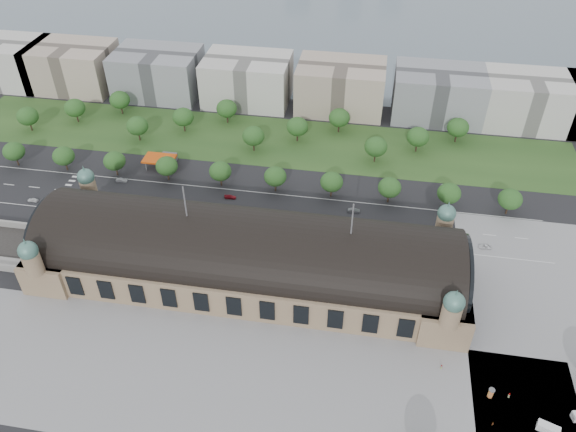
% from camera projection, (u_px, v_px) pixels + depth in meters
% --- Properties ---
extents(ground, '(900.00, 900.00, 0.00)m').
position_uv_depth(ground, '(249.00, 277.00, 201.31)').
color(ground, black).
rests_on(ground, ground).
extents(station, '(150.00, 48.40, 44.30)m').
position_uv_depth(station, '(247.00, 256.00, 194.86)').
color(station, '#8E7758').
rests_on(station, ground).
extents(plaza_south, '(190.00, 48.00, 0.12)m').
position_uv_depth(plaza_south, '(249.00, 385.00, 166.24)').
color(plaza_south, gray).
rests_on(plaza_south, ground).
extents(plaza_east, '(56.00, 100.00, 0.12)m').
position_uv_depth(plaza_east, '(548.00, 313.00, 188.04)').
color(plaza_east, gray).
rests_on(plaza_east, ground).
extents(road_slab, '(260.00, 26.00, 0.10)m').
position_uv_depth(road_slab, '(222.00, 207.00, 233.06)').
color(road_slab, black).
rests_on(road_slab, ground).
extents(grass_belt, '(300.00, 45.00, 0.10)m').
position_uv_depth(grass_belt, '(260.00, 140.00, 274.63)').
color(grass_belt, '#27491D').
rests_on(grass_belt, ground).
extents(petrol_station, '(14.00, 13.00, 5.05)m').
position_uv_depth(petrol_station, '(165.00, 158.00, 256.52)').
color(petrol_station, '#C9460B').
rests_on(petrol_station, ground).
extents(lake, '(700.00, 320.00, 0.08)m').
position_uv_depth(lake, '(334.00, 4.00, 430.07)').
color(lake, slate).
rests_on(lake, ground).
extents(office_0, '(45.00, 32.00, 24.00)m').
position_uv_depth(office_0, '(6.00, 62.00, 317.78)').
color(office_0, beige).
rests_on(office_0, ground).
extents(office_1, '(45.00, 32.00, 24.00)m').
position_uv_depth(office_1, '(72.00, 67.00, 312.62)').
color(office_1, '#B3A08C').
rests_on(office_1, ground).
extents(office_2, '(45.00, 32.00, 24.00)m').
position_uv_depth(office_2, '(158.00, 73.00, 306.18)').
color(office_2, gray).
rests_on(office_2, ground).
extents(office_3, '(45.00, 32.00, 24.00)m').
position_uv_depth(office_3, '(247.00, 80.00, 299.74)').
color(office_3, beige).
rests_on(office_3, ground).
extents(office_4, '(45.00, 32.00, 24.00)m').
position_uv_depth(office_4, '(341.00, 87.00, 293.30)').
color(office_4, '#B3A08C').
rests_on(office_4, ground).
extents(office_5, '(45.00, 32.00, 24.00)m').
position_uv_depth(office_5, '(438.00, 94.00, 286.85)').
color(office_5, gray).
rests_on(office_5, ground).
extents(office_6, '(45.00, 32.00, 24.00)m').
position_uv_depth(office_6, '(530.00, 101.00, 281.06)').
color(office_6, beige).
rests_on(office_6, ground).
extents(tree_row_0, '(9.60, 9.60, 11.52)m').
position_uv_depth(tree_row_0, '(14.00, 151.00, 252.79)').
color(tree_row_0, '#2D2116').
rests_on(tree_row_0, ground).
extents(tree_row_1, '(9.60, 9.60, 11.52)m').
position_uv_depth(tree_row_1, '(64.00, 156.00, 249.70)').
color(tree_row_1, '#2D2116').
rests_on(tree_row_1, ground).
extents(tree_row_2, '(9.60, 9.60, 11.52)m').
position_uv_depth(tree_row_2, '(114.00, 161.00, 246.61)').
color(tree_row_2, '#2D2116').
rests_on(tree_row_2, ground).
extents(tree_row_3, '(9.60, 9.60, 11.52)m').
position_uv_depth(tree_row_3, '(167.00, 166.00, 243.52)').
color(tree_row_3, '#2D2116').
rests_on(tree_row_3, ground).
extents(tree_row_4, '(9.60, 9.60, 11.52)m').
position_uv_depth(tree_row_4, '(220.00, 171.00, 240.42)').
color(tree_row_4, '#2D2116').
rests_on(tree_row_4, ground).
extents(tree_row_5, '(9.60, 9.60, 11.52)m').
position_uv_depth(tree_row_5, '(275.00, 176.00, 237.33)').
color(tree_row_5, '#2D2116').
rests_on(tree_row_5, ground).
extents(tree_row_6, '(9.60, 9.60, 11.52)m').
position_uv_depth(tree_row_6, '(332.00, 182.00, 234.24)').
color(tree_row_6, '#2D2116').
rests_on(tree_row_6, ground).
extents(tree_row_7, '(9.60, 9.60, 11.52)m').
position_uv_depth(tree_row_7, '(390.00, 188.00, 231.15)').
color(tree_row_7, '#2D2116').
rests_on(tree_row_7, ground).
extents(tree_row_8, '(9.60, 9.60, 11.52)m').
position_uv_depth(tree_row_8, '(449.00, 193.00, 228.06)').
color(tree_row_8, '#2D2116').
rests_on(tree_row_8, ground).
extents(tree_row_9, '(9.60, 9.60, 11.52)m').
position_uv_depth(tree_row_9, '(510.00, 199.00, 224.96)').
color(tree_row_9, '#2D2116').
rests_on(tree_row_9, ground).
extents(tree_belt_0, '(10.40, 10.40, 12.48)m').
position_uv_depth(tree_belt_0, '(28.00, 116.00, 276.72)').
color(tree_belt_0, '#2D2116').
rests_on(tree_belt_0, ground).
extents(tree_belt_1, '(10.40, 10.40, 12.48)m').
position_uv_depth(tree_belt_1, '(75.00, 108.00, 283.49)').
color(tree_belt_1, '#2D2116').
rests_on(tree_belt_1, ground).
extents(tree_belt_2, '(10.40, 10.40, 12.48)m').
position_uv_depth(tree_belt_2, '(120.00, 100.00, 290.25)').
color(tree_belt_2, '#2D2116').
rests_on(tree_belt_2, ground).
extents(tree_belt_3, '(10.40, 10.40, 12.48)m').
position_uv_depth(tree_belt_3, '(137.00, 126.00, 269.38)').
color(tree_belt_3, '#2D2116').
rests_on(tree_belt_3, ground).
extents(tree_belt_4, '(10.40, 10.40, 12.48)m').
position_uv_depth(tree_belt_4, '(183.00, 117.00, 276.14)').
color(tree_belt_4, '#2D2116').
rests_on(tree_belt_4, ground).
extents(tree_belt_5, '(10.40, 10.40, 12.48)m').
position_uv_depth(tree_belt_5, '(227.00, 109.00, 282.91)').
color(tree_belt_5, '#2D2116').
rests_on(tree_belt_5, ground).
extents(tree_belt_6, '(10.40, 10.40, 12.48)m').
position_uv_depth(tree_belt_6, '(253.00, 136.00, 262.03)').
color(tree_belt_6, '#2D2116').
rests_on(tree_belt_6, ground).
extents(tree_belt_7, '(10.40, 10.40, 12.48)m').
position_uv_depth(tree_belt_7, '(297.00, 127.00, 268.80)').
color(tree_belt_7, '#2D2116').
rests_on(tree_belt_7, ground).
extents(tree_belt_8, '(10.40, 10.40, 12.48)m').
position_uv_depth(tree_belt_8, '(339.00, 118.00, 275.56)').
color(tree_belt_8, '#2D2116').
rests_on(tree_belt_8, ground).
extents(tree_belt_9, '(10.40, 10.40, 12.48)m').
position_uv_depth(tree_belt_9, '(376.00, 147.00, 254.69)').
color(tree_belt_9, '#2D2116').
rests_on(tree_belt_9, ground).
extents(tree_belt_10, '(10.40, 10.40, 12.48)m').
position_uv_depth(tree_belt_10, '(418.00, 137.00, 261.45)').
color(tree_belt_10, '#2D2116').
rests_on(tree_belt_10, ground).
extents(tree_belt_11, '(10.40, 10.40, 12.48)m').
position_uv_depth(tree_belt_11, '(458.00, 127.00, 268.22)').
color(tree_belt_11, '#2D2116').
rests_on(tree_belt_11, ground).
extents(traffic_car_0, '(4.42, 1.82, 1.50)m').
position_uv_depth(traffic_car_0, '(33.00, 200.00, 235.56)').
color(traffic_car_0, silver).
rests_on(traffic_car_0, ground).
extents(traffic_car_1, '(4.75, 1.66, 1.56)m').
position_uv_depth(traffic_car_1, '(122.00, 180.00, 246.66)').
color(traffic_car_1, gray).
rests_on(traffic_car_1, ground).
extents(traffic_car_2, '(5.91, 3.23, 1.57)m').
position_uv_depth(traffic_car_2, '(133.00, 208.00, 231.25)').
color(traffic_car_2, black).
rests_on(traffic_car_2, ground).
extents(traffic_car_3, '(5.02, 2.24, 1.43)m').
position_uv_depth(traffic_car_3, '(230.00, 197.00, 237.29)').
color(traffic_car_3, maroon).
rests_on(traffic_car_3, ground).
extents(traffic_car_5, '(5.01, 1.94, 1.63)m').
position_uv_depth(traffic_car_5, '(354.00, 210.00, 229.93)').
color(traffic_car_5, '#5A5D61').
rests_on(traffic_car_5, ground).
extents(traffic_car_6, '(4.71, 2.41, 1.27)m').
position_uv_depth(traffic_car_6, '(485.00, 247.00, 213.00)').
color(traffic_car_6, white).
rests_on(traffic_car_6, ground).
extents(parked_car_0, '(4.41, 2.82, 1.37)m').
position_uv_depth(parked_car_0, '(67.00, 216.00, 227.30)').
color(parked_car_0, black).
rests_on(parked_car_0, ground).
extents(parked_car_1, '(6.54, 4.96, 1.65)m').
position_uv_depth(parked_car_1, '(79.00, 217.00, 226.55)').
color(parked_car_1, maroon).
rests_on(parked_car_1, ground).
extents(parked_car_2, '(5.10, 4.60, 1.43)m').
position_uv_depth(parked_car_2, '(100.00, 216.00, 227.15)').
color(parked_car_2, '#1B254C').
rests_on(parked_car_2, ground).
extents(parked_car_3, '(4.36, 3.33, 1.38)m').
position_uv_depth(parked_car_3, '(158.00, 226.00, 222.34)').
color(parked_car_3, '#54565B').
rests_on(parked_car_3, ground).
extents(parked_car_4, '(5.27, 3.44, 1.64)m').
position_uv_depth(parked_car_4, '(162.00, 220.00, 225.29)').
color(parked_car_4, white).
rests_on(parked_car_4, ground).
extents(parked_car_5, '(5.48, 4.30, 1.38)m').
position_uv_depth(parked_car_5, '(154.00, 225.00, 223.02)').
color(parked_car_5, gray).
rests_on(parked_car_5, ground).
extents(parked_car_6, '(5.63, 4.07, 1.52)m').
position_uv_depth(parked_car_6, '(209.00, 227.00, 221.72)').
color(parked_car_6, black).
rests_on(parked_car_6, ground).
extents(bus_west, '(11.28, 3.64, 3.09)m').
position_uv_depth(bus_west, '(206.00, 214.00, 227.12)').
color(bus_west, '#AC1B29').
rests_on(bus_west, ground).
extents(bus_mid, '(10.98, 3.43, 3.01)m').
position_uv_depth(bus_mid, '(329.00, 233.00, 217.76)').
color(bus_mid, silver).
rests_on(bus_mid, ground).
extents(bus_east, '(11.88, 2.91, 3.30)m').
position_uv_depth(bus_east, '(365.00, 234.00, 216.94)').
color(bus_east, beige).
rests_on(bus_east, ground).
extents(van_south, '(6.39, 4.23, 2.57)m').
position_uv_depth(van_south, '(547.00, 428.00, 154.06)').
color(van_south, silver).
rests_on(van_south, ground).
extents(advertising_column, '(1.80, 1.80, 3.42)m').
position_uv_depth(advertising_column, '(491.00, 393.00, 162.07)').
color(advertising_column, '#BC2F49').
rests_on(advertising_column, ground).
extents(pedestrian_0, '(0.94, 0.67, 1.73)m').
position_uv_depth(pedestrian_0, '(441.00, 367.00, 170.15)').
color(pedestrian_0, gray).
rests_on(pedestrian_0, ground).
extents(pedestrian_1, '(0.63, 0.69, 1.57)m').
position_uv_depth(pedestrian_1, '(493.00, 424.00, 155.55)').
color(pedestrian_1, gray).
rests_on(pedestrian_1, ground).
extents(pedestrian_5, '(0.56, 0.94, 1.88)m').
position_uv_depth(pedestrian_5, '(509.00, 395.00, 162.38)').
color(pedestrian_5, gray).
rests_on(pedestrian_5, ground).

